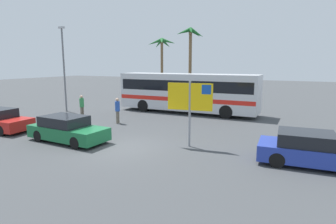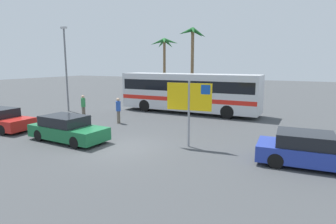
{
  "view_description": "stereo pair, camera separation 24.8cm",
  "coord_description": "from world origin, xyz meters",
  "px_view_note": "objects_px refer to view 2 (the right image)",
  "views": [
    {
      "loc": [
        7.78,
        -10.84,
        4.03
      ],
      "look_at": [
        0.85,
        3.35,
        1.3
      ],
      "focal_mm": 30.32,
      "sensor_mm": 36.0,
      "label": 1
    },
    {
      "loc": [
        8.0,
        -10.73,
        4.03
      ],
      "look_at": [
        0.85,
        3.35,
        1.3
      ],
      "focal_mm": 30.32,
      "sensor_mm": 36.0,
      "label": 2
    }
  ],
  "objects_px": {
    "car_blue": "(309,150)",
    "pedestrian_crossing_lot": "(83,104)",
    "bus_front_coach": "(189,91)",
    "ferry_sign": "(190,99)",
    "pedestrian_near_sign": "(118,108)",
    "car_green": "(67,129)",
    "car_red": "(0,120)"
  },
  "relations": [
    {
      "from": "car_green",
      "to": "pedestrian_crossing_lot",
      "type": "bearing_deg",
      "value": 129.16
    },
    {
      "from": "bus_front_coach",
      "to": "car_blue",
      "type": "bearing_deg",
      "value": -45.28
    },
    {
      "from": "car_green",
      "to": "pedestrian_near_sign",
      "type": "height_order",
      "value": "pedestrian_near_sign"
    },
    {
      "from": "car_blue",
      "to": "pedestrian_crossing_lot",
      "type": "xyz_separation_m",
      "value": [
        -15.14,
        3.54,
        0.36
      ]
    },
    {
      "from": "pedestrian_near_sign",
      "to": "ferry_sign",
      "type": "bearing_deg",
      "value": 150.68
    },
    {
      "from": "bus_front_coach",
      "to": "car_blue",
      "type": "height_order",
      "value": "bus_front_coach"
    },
    {
      "from": "car_red",
      "to": "car_green",
      "type": "bearing_deg",
      "value": -1.61
    },
    {
      "from": "bus_front_coach",
      "to": "car_green",
      "type": "bearing_deg",
      "value": -102.18
    },
    {
      "from": "pedestrian_near_sign",
      "to": "car_red",
      "type": "bearing_deg",
      "value": 38.08
    },
    {
      "from": "ferry_sign",
      "to": "car_green",
      "type": "bearing_deg",
      "value": -168.94
    },
    {
      "from": "pedestrian_crossing_lot",
      "to": "bus_front_coach",
      "type": "bearing_deg",
      "value": 43.28
    },
    {
      "from": "pedestrian_near_sign",
      "to": "pedestrian_crossing_lot",
      "type": "bearing_deg",
      "value": -11.61
    },
    {
      "from": "car_red",
      "to": "pedestrian_crossing_lot",
      "type": "relative_size",
      "value": 2.48
    },
    {
      "from": "car_green",
      "to": "ferry_sign",
      "type": "bearing_deg",
      "value": 20.49
    },
    {
      "from": "bus_front_coach",
      "to": "ferry_sign",
      "type": "distance_m",
      "value": 9.65
    },
    {
      "from": "ferry_sign",
      "to": "pedestrian_near_sign",
      "type": "distance_m",
      "value": 7.15
    },
    {
      "from": "ferry_sign",
      "to": "pedestrian_crossing_lot",
      "type": "bearing_deg",
      "value": 155.22
    },
    {
      "from": "bus_front_coach",
      "to": "car_green",
      "type": "height_order",
      "value": "bus_front_coach"
    },
    {
      "from": "pedestrian_crossing_lot",
      "to": "pedestrian_near_sign",
      "type": "height_order",
      "value": "pedestrian_near_sign"
    },
    {
      "from": "ferry_sign",
      "to": "car_blue",
      "type": "height_order",
      "value": "ferry_sign"
    },
    {
      "from": "bus_front_coach",
      "to": "car_blue",
      "type": "relative_size",
      "value": 2.74
    },
    {
      "from": "bus_front_coach",
      "to": "car_red",
      "type": "bearing_deg",
      "value": -125.89
    },
    {
      "from": "car_green",
      "to": "car_red",
      "type": "distance_m",
      "value": 5.53
    },
    {
      "from": "car_blue",
      "to": "pedestrian_near_sign",
      "type": "xyz_separation_m",
      "value": [
        -11.63,
        3.13,
        0.38
      ]
    },
    {
      "from": "car_red",
      "to": "pedestrian_near_sign",
      "type": "bearing_deg",
      "value": 40.59
    },
    {
      "from": "ferry_sign",
      "to": "car_green",
      "type": "distance_m",
      "value": 6.62
    },
    {
      "from": "car_green",
      "to": "car_red",
      "type": "bearing_deg",
      "value": -176.05
    },
    {
      "from": "pedestrian_near_sign",
      "to": "car_green",
      "type": "bearing_deg",
      "value": 88.52
    },
    {
      "from": "car_green",
      "to": "pedestrian_crossing_lot",
      "type": "distance_m",
      "value": 6.47
    },
    {
      "from": "ferry_sign",
      "to": "pedestrian_crossing_lot",
      "type": "xyz_separation_m",
      "value": [
        -9.91,
        3.3,
        -1.33
      ]
    },
    {
      "from": "car_green",
      "to": "car_blue",
      "type": "distance_m",
      "value": 11.46
    },
    {
      "from": "bus_front_coach",
      "to": "ferry_sign",
      "type": "xyz_separation_m",
      "value": [
        3.78,
        -8.86,
        0.54
      ]
    }
  ]
}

